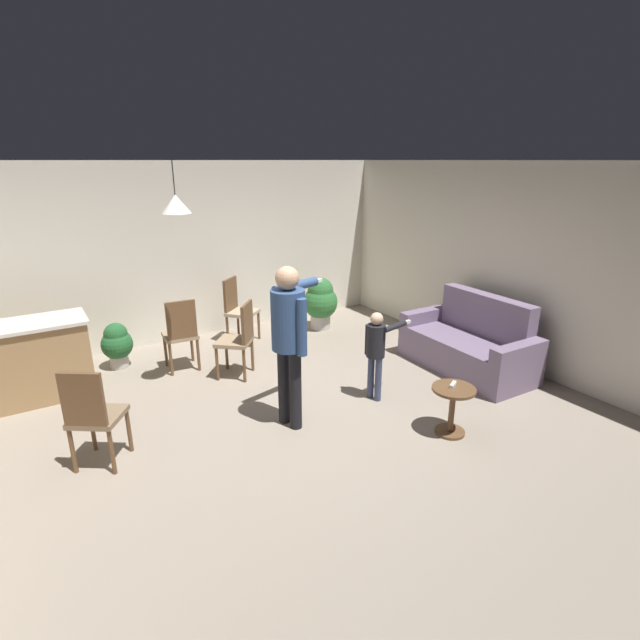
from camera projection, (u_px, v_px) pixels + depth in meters
ground at (305, 416)px, 5.33m from camera, size 7.68×7.68×0.00m
wall_back at (199, 252)px, 7.46m from camera, size 6.40×0.10×2.70m
wall_right at (506, 265)px, 6.53m from camera, size 0.10×6.40×2.70m
couch_floral at (469, 345)px, 6.46m from camera, size 0.91×1.83×1.00m
kitchen_counter at (33, 361)px, 5.59m from camera, size 1.26×0.66×0.95m
side_table_by_couch at (452, 405)px, 4.90m from camera, size 0.44×0.44×0.52m
person_adult at (289, 330)px, 4.85m from camera, size 0.79×0.62×1.73m
person_child at (376, 346)px, 5.52m from camera, size 0.58×0.31×1.08m
dining_chair_by_counter at (239, 337)px, 6.17m from camera, size 0.59×0.59×1.00m
dining_chair_near_wall at (181, 332)px, 6.33m from camera, size 0.45×0.45×1.00m
dining_chair_centre_back at (93, 414)px, 4.29m from camera, size 0.59×0.59×1.00m
dining_chair_spare at (238, 308)px, 7.38m from camera, size 0.59×0.59×1.00m
potted_plant_corner at (117, 343)px, 6.49m from camera, size 0.41×0.41×0.63m
potted_plant_by_wall at (320, 301)px, 7.97m from camera, size 0.57×0.57×0.87m
spare_remote_on_table at (453, 385)px, 4.87m from camera, size 0.13×0.09×0.04m
ceiling_light_pendant at (176, 204)px, 5.20m from camera, size 0.32×0.32×0.55m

